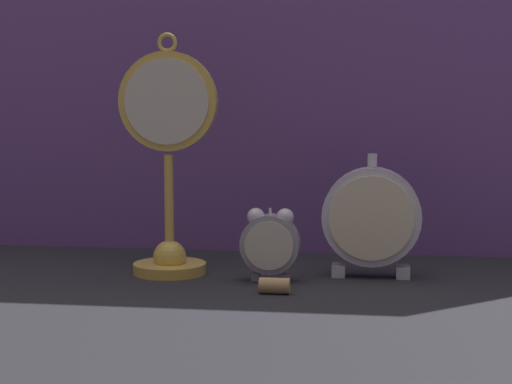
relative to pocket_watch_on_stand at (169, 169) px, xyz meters
The scene contains 6 objects.
ground_plane 0.24m from the pocket_watch_on_stand, 39.27° to the right, with size 4.00×4.00×0.00m, color #232328.
fabric_backdrop_drape 0.32m from the pocket_watch_on_stand, 56.99° to the left, with size 1.40×0.01×0.71m, color #6B478E.
pocket_watch_on_stand is the anchor object (origin of this frame).
alarm_clock_twin_bell 0.19m from the pocket_watch_on_stand, 12.70° to the right, with size 0.09×0.03×0.11m.
mantel_clock_silver 0.31m from the pocket_watch_on_stand, ahead, with size 0.15×0.04×0.19m.
wine_cork 0.26m from the pocket_watch_on_stand, 32.18° to the right, with size 0.02×0.02×0.04m, color tan.
Camera 1 is at (0.17, -1.14, 0.27)m, focal length 60.00 mm.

